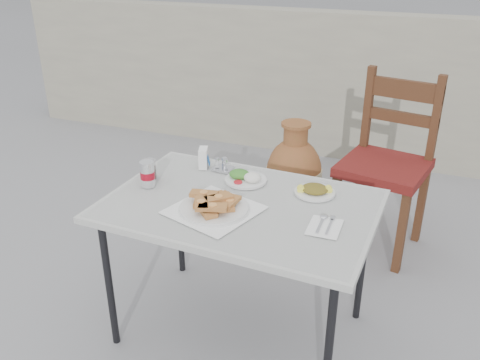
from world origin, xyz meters
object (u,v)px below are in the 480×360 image
at_px(cafe_table, 240,212).
at_px(cola_glass, 150,170).
at_px(salad_rice_plate, 245,177).
at_px(terracotta_urn, 294,172).
at_px(napkin_holder, 203,158).
at_px(chair, 387,162).
at_px(condiment_caddy, 223,166).
at_px(salad_chopped_plate, 315,190).
at_px(pide_plate, 214,204).
at_px(soda_can, 147,174).

xyz_separation_m(cafe_table, cola_glass, (-0.48, 0.07, 0.09)).
bearing_deg(salad_rice_plate, terracotta_urn, 92.08).
bearing_deg(napkin_holder, chair, 24.32).
bearing_deg(condiment_caddy, salad_chopped_plate, -9.68).
relative_size(cafe_table, chair, 1.12).
distance_m(pide_plate, salad_chopped_plate, 0.47).
height_order(cafe_table, condiment_caddy, condiment_caddy).
height_order(cafe_table, napkin_holder, napkin_holder).
relative_size(cafe_table, soda_can, 9.89).
height_order(salad_rice_plate, cola_glass, cola_glass).
bearing_deg(pide_plate, chair, 63.22).
xyz_separation_m(napkin_holder, condiment_caddy, (0.10, 0.00, -0.03)).
height_order(napkin_holder, chair, chair).
distance_m(salad_chopped_plate, napkin_holder, 0.59).
bearing_deg(salad_chopped_plate, soda_can, -164.35).
distance_m(cafe_table, terracotta_urn, 1.27).
height_order(pide_plate, terracotta_urn, pide_plate).
bearing_deg(soda_can, cola_glass, 114.69).
distance_m(soda_can, chair, 1.44).
relative_size(salad_chopped_plate, cola_glass, 1.96).
bearing_deg(pide_plate, terracotta_urn, 90.73).
height_order(pide_plate, napkin_holder, napkin_holder).
bearing_deg(cola_glass, salad_chopped_plate, 9.85).
xyz_separation_m(pide_plate, salad_rice_plate, (0.02, 0.31, -0.01)).
bearing_deg(salad_rice_plate, cafe_table, -75.23).
bearing_deg(chair, salad_rice_plate, -112.28).
bearing_deg(soda_can, terracotta_urn, 73.70).
relative_size(cafe_table, salad_rice_plate, 5.98).
bearing_deg(condiment_caddy, cafe_table, -54.49).
bearing_deg(salad_chopped_plate, pide_plate, -139.05).
distance_m(salad_rice_plate, napkin_holder, 0.26).
bearing_deg(cola_glass, pide_plate, -23.04).
bearing_deg(cafe_table, condiment_caddy, 125.51).
xyz_separation_m(pide_plate, soda_can, (-0.37, 0.10, 0.03)).
xyz_separation_m(pide_plate, napkin_holder, (-0.23, 0.39, 0.02)).
bearing_deg(terracotta_urn, chair, -15.95).
bearing_deg(napkin_holder, condiment_caddy, -18.53).
bearing_deg(terracotta_urn, condiment_caddy, -96.63).
relative_size(condiment_caddy, chair, 0.09).
relative_size(pide_plate, soda_can, 3.46).
height_order(cola_glass, terracotta_urn, cola_glass).
height_order(soda_can, napkin_holder, soda_can).
height_order(salad_chopped_plate, chair, chair).
distance_m(cola_glass, napkin_holder, 0.28).
relative_size(soda_can, terracotta_urn, 0.18).
xyz_separation_m(salad_rice_plate, terracotta_urn, (-0.04, 1.01, -0.41)).
relative_size(pide_plate, chair, 0.39).
height_order(salad_rice_plate, condiment_caddy, condiment_caddy).
distance_m(salad_chopped_plate, terracotta_urn, 1.16).
bearing_deg(salad_chopped_plate, napkin_holder, 172.11).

